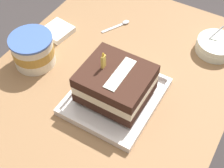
{
  "coord_description": "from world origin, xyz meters",
  "views": [
    {
      "loc": [
        -0.58,
        -0.35,
        1.5
      ],
      "look_at": [
        -0.02,
        -0.03,
        0.73
      ],
      "focal_mm": 50.63,
      "sensor_mm": 36.0,
      "label": 1
    }
  ],
  "objects_px": {
    "napkin_pile": "(57,31)",
    "birthday_cake": "(116,83)",
    "ice_cream_tub": "(33,50)",
    "serving_spoon_near_tray": "(122,24)",
    "bowl_stack": "(216,46)",
    "foil_tray": "(115,97)"
  },
  "relations": [
    {
      "from": "bowl_stack",
      "to": "ice_cream_tub",
      "type": "bearing_deg",
      "value": 125.41
    },
    {
      "from": "birthday_cake",
      "to": "serving_spoon_near_tray",
      "type": "bearing_deg",
      "value": 26.16
    },
    {
      "from": "birthday_cake",
      "to": "napkin_pile",
      "type": "relative_size",
      "value": 1.77
    },
    {
      "from": "foil_tray",
      "to": "birthday_cake",
      "type": "distance_m",
      "value": 0.07
    },
    {
      "from": "napkin_pile",
      "to": "ice_cream_tub",
      "type": "bearing_deg",
      "value": -170.93
    },
    {
      "from": "birthday_cake",
      "to": "napkin_pile",
      "type": "height_order",
      "value": "birthday_cake"
    },
    {
      "from": "ice_cream_tub",
      "to": "napkin_pile",
      "type": "bearing_deg",
      "value": 9.07
    },
    {
      "from": "serving_spoon_near_tray",
      "to": "bowl_stack",
      "type": "bearing_deg",
      "value": -82.99
    },
    {
      "from": "foil_tray",
      "to": "serving_spoon_near_tray",
      "type": "xyz_separation_m",
      "value": [
        0.32,
        0.16,
        -0.0
      ]
    },
    {
      "from": "serving_spoon_near_tray",
      "to": "napkin_pile",
      "type": "relative_size",
      "value": 1.02
    },
    {
      "from": "ice_cream_tub",
      "to": "napkin_pile",
      "type": "xyz_separation_m",
      "value": [
        0.16,
        0.03,
        -0.04
      ]
    },
    {
      "from": "foil_tray",
      "to": "ice_cream_tub",
      "type": "distance_m",
      "value": 0.32
    },
    {
      "from": "birthday_cake",
      "to": "bowl_stack",
      "type": "distance_m",
      "value": 0.42
    },
    {
      "from": "foil_tray",
      "to": "napkin_pile",
      "type": "relative_size",
      "value": 2.62
    },
    {
      "from": "foil_tray",
      "to": "bowl_stack",
      "type": "distance_m",
      "value": 0.42
    },
    {
      "from": "napkin_pile",
      "to": "birthday_cake",
      "type": "bearing_deg",
      "value": -114.77
    },
    {
      "from": "foil_tray",
      "to": "serving_spoon_near_tray",
      "type": "height_order",
      "value": "foil_tray"
    },
    {
      "from": "bowl_stack",
      "to": "ice_cream_tub",
      "type": "relative_size",
      "value": 0.97
    },
    {
      "from": "serving_spoon_near_tray",
      "to": "napkin_pile",
      "type": "xyz_separation_m",
      "value": [
        -0.16,
        0.19,
        0.01
      ]
    },
    {
      "from": "foil_tray",
      "to": "birthday_cake",
      "type": "height_order",
      "value": "birthday_cake"
    },
    {
      "from": "ice_cream_tub",
      "to": "serving_spoon_near_tray",
      "type": "xyz_separation_m",
      "value": [
        0.32,
        -0.16,
        -0.05
      ]
    },
    {
      "from": "bowl_stack",
      "to": "serving_spoon_near_tray",
      "type": "bearing_deg",
      "value": 97.01
    }
  ]
}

